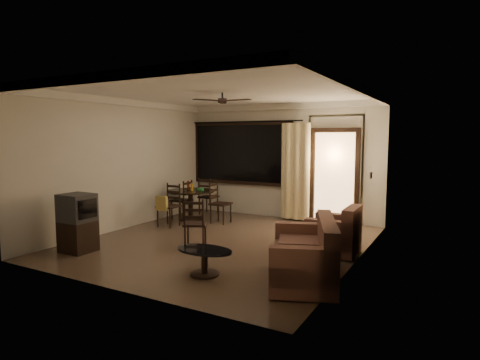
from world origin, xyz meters
The scene contains 12 objects.
ground centered at (0.00, 0.00, 0.00)m, with size 5.50×5.50×0.00m, color #7F6651.
room_shell centered at (0.59, 1.77, 1.83)m, with size 5.50×6.70×5.50m.
dining_table centered at (-1.78, 1.43, 0.56)m, with size 1.14×1.14×0.93m.
dining_chair_west centered at (-2.04, 1.41, 0.28)m, with size 0.43×0.43×0.95m.
dining_chair_east centered at (-0.95, 1.43, 0.28)m, with size 0.43×0.43×0.95m.
dining_chair_south centered at (-1.77, 0.57, 0.31)m, with size 0.43×0.48×0.95m.
dining_chair_north centered at (-1.79, 2.21, 0.28)m, with size 0.43×0.43×0.95m.
tv_cabinet centered at (-1.87, -1.77, 0.51)m, with size 0.54×0.48×1.01m.
sofa centered at (2.11, -1.21, 0.34)m, with size 1.35×1.78×0.84m.
armchair centered at (2.10, 0.28, 0.33)m, with size 0.82×0.82×0.80m.
coffee_table centered at (0.73, -1.71, 0.25)m, with size 0.87×0.52×0.38m.
side_chair centered at (-0.24, -0.57, 0.27)m, with size 0.54×0.54×0.90m.
Camera 1 is at (3.90, -6.37, 1.97)m, focal length 30.00 mm.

